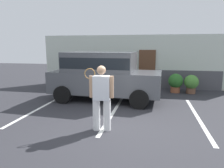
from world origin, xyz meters
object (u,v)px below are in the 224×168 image
at_px(potted_plant_by_porch, 176,82).
at_px(potted_plant_secondary, 191,83).
at_px(parked_suv, 103,74).
at_px(tennis_player_man, 101,97).

xyz_separation_m(potted_plant_by_porch, potted_plant_secondary, (0.74, -0.07, -0.02)).
relative_size(parked_suv, potted_plant_secondary, 5.11).
bearing_deg(potted_plant_by_porch, tennis_player_man, -114.59).
bearing_deg(parked_suv, potted_plant_secondary, 30.55).
bearing_deg(parked_suv, potted_plant_by_porch, 36.57).
bearing_deg(potted_plant_by_porch, parked_suv, -146.21).
bearing_deg(tennis_player_man, parked_suv, -82.31).
xyz_separation_m(tennis_player_man, potted_plant_secondary, (3.20, 5.31, -0.43)).
xyz_separation_m(parked_suv, potted_plant_secondary, (3.94, 2.07, -0.64)).
bearing_deg(potted_plant_secondary, parked_suv, -152.23).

